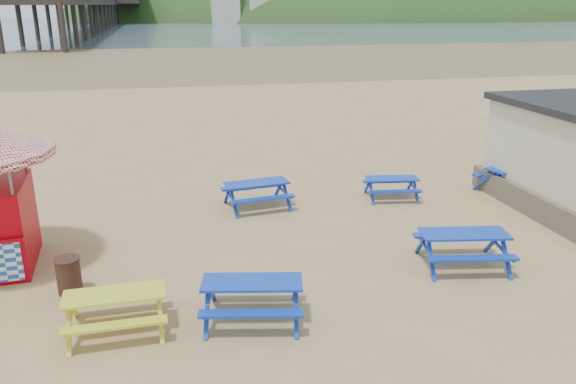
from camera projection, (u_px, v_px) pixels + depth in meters
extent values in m
plane|color=tan|center=(304.00, 248.00, 14.00)|extent=(400.00, 400.00, 0.00)
plane|color=olive|center=(185.00, 57.00, 64.82)|extent=(400.00, 400.00, 0.00)
plane|color=#42535E|center=(164.00, 24.00, 171.07)|extent=(400.00, 400.00, 0.00)
cube|color=#003FB5|center=(257.00, 183.00, 16.60)|extent=(1.96, 0.96, 0.05)
cube|color=#003FB5|center=(251.00, 186.00, 17.25)|extent=(1.90, 0.49, 0.05)
cube|color=#003FB5|center=(263.00, 199.00, 16.14)|extent=(1.90, 0.49, 0.05)
cube|color=#003FB5|center=(392.00, 178.00, 17.43)|extent=(1.67, 0.86, 0.04)
cube|color=#003FB5|center=(387.00, 181.00, 18.01)|extent=(1.61, 0.47, 0.04)
cube|color=#003FB5|center=(396.00, 191.00, 17.01)|extent=(1.61, 0.47, 0.04)
cube|color=#003FB5|center=(514.00, 167.00, 18.03)|extent=(2.20, 1.45, 0.06)
cube|color=#003FB5|center=(495.00, 171.00, 18.68)|extent=(2.03, 0.96, 0.06)
cube|color=#003FB5|center=(532.00, 181.00, 17.59)|extent=(2.03, 0.96, 0.06)
cube|color=#003FB5|center=(252.00, 282.00, 10.64)|extent=(2.02, 1.12, 0.05)
cube|color=#003FB5|center=(254.00, 281.00, 11.34)|extent=(1.92, 0.66, 0.05)
cube|color=#003FB5|center=(251.00, 314.00, 10.13)|extent=(1.92, 0.66, 0.05)
cube|color=#003FB5|center=(465.00, 234.00, 12.83)|extent=(2.08, 1.12, 0.05)
cube|color=#003FB5|center=(454.00, 235.00, 13.55)|extent=(1.99, 0.63, 0.05)
cube|color=#003FB5|center=(473.00, 258.00, 12.30)|extent=(1.99, 0.63, 0.05)
cube|color=#C0CB1A|center=(114.00, 295.00, 10.27)|extent=(1.84, 0.75, 0.05)
cube|color=#C0CB1A|center=(117.00, 293.00, 10.91)|extent=(1.83, 0.29, 0.05)
cube|color=#C0CB1A|center=(114.00, 325.00, 9.80)|extent=(1.83, 0.29, 0.05)
cylinder|color=#381F15|center=(69.00, 276.00, 11.74)|extent=(0.50, 0.50, 0.76)
cylinder|color=#381F15|center=(67.00, 259.00, 11.61)|extent=(0.54, 0.54, 0.04)
cube|color=black|center=(102.00, 4.00, 169.94)|extent=(9.00, 220.00, 0.60)
ellipsoid|color=#2D4C1E|center=(370.00, 42.00, 248.88)|extent=(264.00, 144.00, 108.00)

